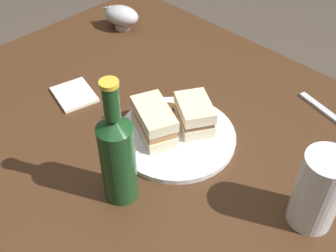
# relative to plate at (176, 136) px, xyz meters

# --- Properties ---
(dining_table) EXTENTS (1.20, 0.94, 0.74)m
(dining_table) POSITION_rel_plate_xyz_m (-0.04, -0.01, -0.38)
(dining_table) COLOR #422816
(dining_table) RESTS_ON ground
(plate) EXTENTS (0.27, 0.27, 0.01)m
(plate) POSITION_rel_plate_xyz_m (0.00, 0.00, 0.00)
(plate) COLOR white
(plate) RESTS_ON dining_table
(sandwich_half_left) EXTENTS (0.12, 0.11, 0.07)m
(sandwich_half_left) POSITION_rel_plate_xyz_m (0.01, 0.05, 0.04)
(sandwich_half_left) COLOR beige
(sandwich_half_left) RESTS_ON plate
(sandwich_half_right) EXTENTS (0.14, 0.11, 0.07)m
(sandwich_half_right) POSITION_rel_plate_xyz_m (-0.04, -0.03, 0.04)
(sandwich_half_right) COLOR beige
(sandwich_half_right) RESTS_ON plate
(potato_wedge_front) EXTENTS (0.03, 0.05, 0.02)m
(potato_wedge_front) POSITION_rel_plate_xyz_m (-0.05, 0.00, 0.02)
(potato_wedge_front) COLOR #B77F33
(potato_wedge_front) RESTS_ON plate
(potato_wedge_middle) EXTENTS (0.06, 0.04, 0.02)m
(potato_wedge_middle) POSITION_rel_plate_xyz_m (-0.07, 0.01, 0.01)
(potato_wedge_middle) COLOR #B77F33
(potato_wedge_middle) RESTS_ON plate
(potato_wedge_back) EXTENTS (0.05, 0.04, 0.02)m
(potato_wedge_back) POSITION_rel_plate_xyz_m (-0.02, 0.02, 0.01)
(potato_wedge_back) COLOR #B77F33
(potato_wedge_back) RESTS_ON plate
(potato_wedge_left_edge) EXTENTS (0.04, 0.04, 0.02)m
(potato_wedge_left_edge) POSITION_rel_plate_xyz_m (-0.04, 0.08, 0.01)
(potato_wedge_left_edge) COLOR gold
(potato_wedge_left_edge) RESTS_ON plate
(potato_wedge_right_edge) EXTENTS (0.05, 0.02, 0.02)m
(potato_wedge_right_edge) POSITION_rel_plate_xyz_m (-0.05, 0.03, 0.02)
(potato_wedge_right_edge) COLOR #B77F33
(potato_wedge_right_edge) RESTS_ON plate
(potato_wedge_stray) EXTENTS (0.05, 0.05, 0.02)m
(potato_wedge_stray) POSITION_rel_plate_xyz_m (-0.06, 0.03, 0.02)
(potato_wedge_stray) COLOR gold
(potato_wedge_stray) RESTS_ON plate
(pint_glass) EXTENTS (0.08, 0.08, 0.16)m
(pint_glass) POSITION_rel_plate_xyz_m (0.32, 0.02, 0.06)
(pint_glass) COLOR white
(pint_glass) RESTS_ON dining_table
(gravy_boat) EXTENTS (0.13, 0.11, 0.07)m
(gravy_boat) POSITION_rel_plate_xyz_m (-0.46, 0.23, 0.04)
(gravy_boat) COLOR #B7B7BC
(gravy_boat) RESTS_ON dining_table
(cider_bottle) EXTENTS (0.07, 0.07, 0.27)m
(cider_bottle) POSITION_rel_plate_xyz_m (0.03, -0.19, 0.10)
(cider_bottle) COLOR #19421E
(cider_bottle) RESTS_ON dining_table
(napkin) EXTENTS (0.13, 0.11, 0.01)m
(napkin) POSITION_rel_plate_xyz_m (-0.29, -0.07, -0.00)
(napkin) COLOR silver
(napkin) RESTS_ON dining_table
(fork) EXTENTS (0.18, 0.06, 0.01)m
(fork) POSITION_rel_plate_xyz_m (0.20, 0.32, -0.00)
(fork) COLOR silver
(fork) RESTS_ON dining_table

